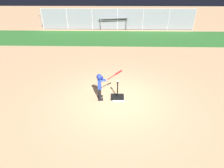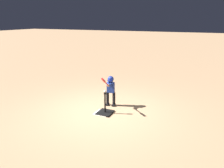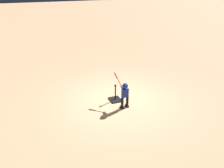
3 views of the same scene
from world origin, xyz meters
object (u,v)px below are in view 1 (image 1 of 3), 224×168
object	(u,v)px
baseball	(118,81)
bleachers_far_left	(171,21)
bleachers_left_center	(60,20)
batting_tee	(117,96)
bleachers_center	(114,22)
batter_child	(101,84)

from	to	relation	value
baseball	bleachers_far_left	world-z (taller)	bleachers_far_left
bleachers_left_center	batting_tee	bearing A→B (deg)	-66.58
batting_tee	bleachers_left_center	world-z (taller)	bleachers_left_center
bleachers_far_left	baseball	bearing A→B (deg)	-111.91
batting_tee	bleachers_center	xyz separation A→B (m)	(-0.43, 14.06, 0.55)
batter_child	batting_tee	bearing A→B (deg)	9.56
batter_child	baseball	distance (m)	0.63
bleachers_center	baseball	bearing A→B (deg)	-88.24
batter_child	baseball	bearing A→B (deg)	9.56
bleachers_far_left	batting_tee	bearing A→B (deg)	-111.91
batter_child	baseball	size ratio (longest dim) A/B	15.79
batter_child	bleachers_center	bearing A→B (deg)	89.24
baseball	bleachers_far_left	distance (m)	15.67
batting_tee	baseball	world-z (taller)	baseball
batting_tee	bleachers_far_left	distance (m)	15.68
bleachers_center	bleachers_far_left	world-z (taller)	bleachers_far_left
bleachers_left_center	bleachers_far_left	bearing A→B (deg)	-2.14
batting_tee	baseball	distance (m)	0.64
batting_tee	batter_child	world-z (taller)	batter_child
bleachers_left_center	bleachers_center	xyz separation A→B (m)	(6.06, -0.94, -0.03)
bleachers_left_center	batter_child	bearing A→B (deg)	-68.75
batter_child	bleachers_left_center	size ratio (longest dim) A/B	0.29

